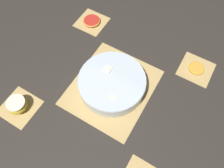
{
  "coord_description": "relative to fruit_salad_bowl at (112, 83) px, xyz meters",
  "views": [
    {
      "loc": [
        0.4,
        0.24,
        0.91
      ],
      "look_at": [
        0.0,
        0.0,
        0.03
      ],
      "focal_mm": 35.0,
      "sensor_mm": 36.0,
      "label": 1
    }
  ],
  "objects": [
    {
      "name": "fruit_salad_bowl",
      "position": [
        0.0,
        0.0,
        0.0
      ],
      "size": [
        0.3,
        0.3,
        0.08
      ],
      "color": "silver",
      "rests_on": "bamboo_mat_center"
    },
    {
      "name": "coaster_mat_far_left",
      "position": [
        -0.29,
        0.3,
        -0.04
      ],
      "size": [
        0.15,
        0.15,
        0.01
      ],
      "color": "tan",
      "rests_on": "ground_plane"
    },
    {
      "name": "ground_plane",
      "position": [
        -0.0,
        0.0,
        -0.05
      ],
      "size": [
        6.0,
        6.0,
        0.0
      ],
      "primitive_type": "plane",
      "color": "#2D2823"
    },
    {
      "name": "grapefruit_slice",
      "position": [
        -0.29,
        -0.3,
        -0.03
      ],
      "size": [
        0.1,
        0.1,
        0.01
      ],
      "color": "red",
      "rests_on": "coaster_mat_near_left"
    },
    {
      "name": "orange_slice_whole",
      "position": [
        -0.29,
        0.3,
        -0.04
      ],
      "size": [
        0.08,
        0.08,
        0.01
      ],
      "color": "#F9A338",
      "rests_on": "coaster_mat_far_left"
    },
    {
      "name": "coaster_mat_near_right",
      "position": [
        0.29,
        -0.3,
        -0.04
      ],
      "size": [
        0.15,
        0.15,
        0.01
      ],
      "color": "tan",
      "rests_on": "ground_plane"
    },
    {
      "name": "coaster_mat_near_left",
      "position": [
        -0.29,
        -0.3,
        -0.04
      ],
      "size": [
        0.15,
        0.15,
        0.01
      ],
      "color": "tan",
      "rests_on": "ground_plane"
    },
    {
      "name": "bamboo_mat_center",
      "position": [
        -0.0,
        0.0,
        -0.04
      ],
      "size": [
        0.4,
        0.35,
        0.01
      ],
      "color": "tan",
      "rests_on": "ground_plane"
    },
    {
      "name": "apple_half",
      "position": [
        0.29,
        -0.3,
        -0.02
      ],
      "size": [
        0.09,
        0.09,
        0.05
      ],
      "color": "gold",
      "rests_on": "coaster_mat_near_right"
    }
  ]
}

